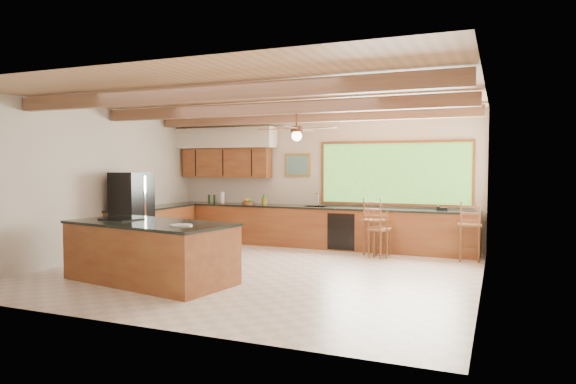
% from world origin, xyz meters
% --- Properties ---
extents(ground, '(7.20, 7.20, 0.00)m').
position_xyz_m(ground, '(0.00, 0.00, 0.00)').
color(ground, beige).
rests_on(ground, ground).
extents(room_shell, '(7.27, 6.54, 3.02)m').
position_xyz_m(room_shell, '(-0.17, 0.65, 2.21)').
color(room_shell, beige).
rests_on(room_shell, ground).
extents(counter_run, '(7.12, 3.10, 1.22)m').
position_xyz_m(counter_run, '(-0.82, 2.52, 0.46)').
color(counter_run, brown).
rests_on(counter_run, ground).
extents(island, '(2.91, 1.74, 0.97)m').
position_xyz_m(island, '(-1.27, -1.33, 0.48)').
color(island, brown).
rests_on(island, ground).
extents(refrigerator, '(0.73, 0.71, 1.70)m').
position_xyz_m(refrigerator, '(-3.05, 0.40, 0.85)').
color(refrigerator, black).
rests_on(refrigerator, ground).
extents(bar_stool_a, '(0.44, 0.44, 1.19)m').
position_xyz_m(bar_stool_a, '(1.46, 2.39, 0.70)').
color(bar_stool_a, brown).
rests_on(bar_stool_a, ground).
extents(bar_stool_b, '(0.34, 0.34, 0.94)m').
position_xyz_m(bar_stool_b, '(1.66, 2.19, 0.56)').
color(bar_stool_b, brown).
rests_on(bar_stool_b, ground).
extents(bar_stool_c, '(0.41, 0.41, 0.93)m').
position_xyz_m(bar_stool_c, '(1.61, 2.04, 0.55)').
color(bar_stool_c, brown).
rests_on(bar_stool_c, ground).
extents(bar_stool_d, '(0.47, 0.47, 1.17)m').
position_xyz_m(bar_stool_d, '(3.30, 2.39, 0.69)').
color(bar_stool_d, brown).
rests_on(bar_stool_d, ground).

